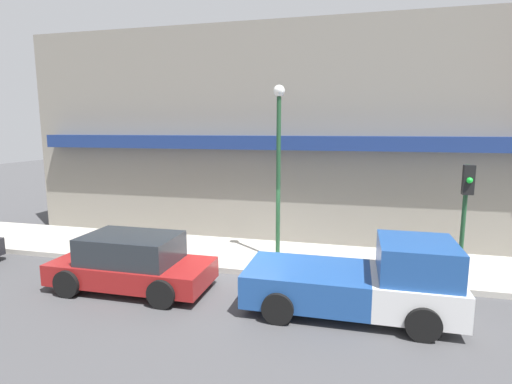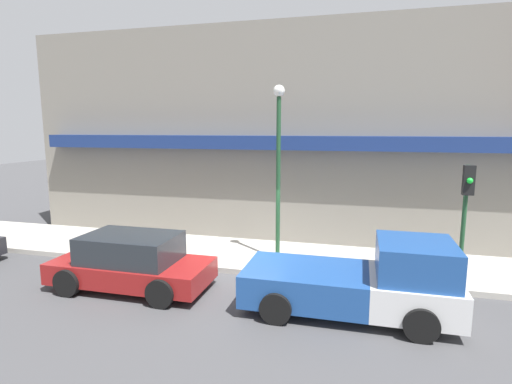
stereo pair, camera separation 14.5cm
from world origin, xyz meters
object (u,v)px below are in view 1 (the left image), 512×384
Objects in this scene: street_lamp at (279,153)px; traffic_light at (466,202)px; pickup_truck at (364,281)px; parked_car at (132,263)px; fire_hydrant at (163,248)px.

street_lamp reaches higher than traffic_light.
street_lamp reaches higher than pickup_truck.
parked_car is at bearing -139.92° from street_lamp.
street_lamp reaches higher than parked_car.
fire_hydrant is 0.13× the size of street_lamp.
traffic_light is (9.01, 0.18, 1.94)m from fire_hydrant.
street_lamp is at bearing 172.49° from traffic_light.
traffic_light is at bearing 1.12° from fire_hydrant.
parked_car is at bearing 179.61° from pickup_truck.
pickup_truck is 1.52× the size of traffic_light.
traffic_light is (8.88, 2.28, 1.70)m from parked_car.
pickup_truck is 3.85m from traffic_light.
fire_hydrant is 4.91m from street_lamp.
pickup_truck is at bearing -18.28° from fire_hydrant.
parked_car is (-6.24, 0.00, -0.07)m from pickup_truck.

